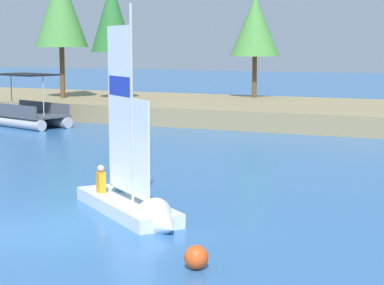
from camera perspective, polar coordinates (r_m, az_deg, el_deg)
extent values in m
plane|color=#2D609E|center=(17.10, -13.17, -7.43)|extent=(200.00, 200.00, 0.00)
cube|color=#897A56|center=(40.83, 10.01, 2.37)|extent=(80.00, 11.14, 1.06)
cylinder|color=brown|center=(45.93, -10.68, 5.71)|extent=(0.32, 0.32, 3.31)
cone|color=#47893D|center=(45.95, -10.82, 10.83)|extent=(3.45, 3.45, 4.90)
cylinder|color=brown|center=(44.62, -6.58, 5.53)|extent=(0.27, 0.27, 2.99)
cone|color=#286B2D|center=(44.62, -6.65, 10.31)|extent=(2.70, 2.70, 4.46)
cylinder|color=brown|center=(45.61, 5.19, 5.43)|extent=(0.31, 0.31, 2.72)
cone|color=#47893D|center=(45.58, 5.25, 9.60)|extent=(3.24, 3.24, 3.93)
cube|color=silver|center=(18.80, -5.45, -5.26)|extent=(4.32, 3.67, 0.37)
cone|color=silver|center=(16.84, -2.42, -6.82)|extent=(1.56, 1.57, 1.12)
cylinder|color=#B7B7BC|center=(17.96, -5.00, 3.12)|extent=(0.08, 0.08, 5.20)
cube|color=white|center=(18.69, -5.97, 2.85)|extent=(1.28, 0.97, 4.41)
cube|color=#1E33B2|center=(18.65, -6.00, 4.66)|extent=(1.16, 0.88, 0.53)
cube|color=white|center=(17.58, -4.21, -0.64)|extent=(0.77, 0.58, 2.57)
cylinder|color=#B7B7BC|center=(19.03, -5.87, -3.86)|extent=(1.30, 0.99, 0.06)
cube|color=orange|center=(19.66, -7.55, -3.29)|extent=(0.34, 0.33, 0.58)
sphere|color=tan|center=(19.58, -7.57, -2.14)|extent=(0.20, 0.20, 0.20)
cube|color=#338CCC|center=(19.76, -5.94, -3.28)|extent=(0.34, 0.33, 0.54)
sphere|color=tan|center=(19.68, -5.95, -2.20)|extent=(0.20, 0.20, 0.20)
cylinder|color=#B2B2B7|center=(40.00, -12.40, 1.86)|extent=(4.98, 2.07, 0.60)
cylinder|color=#B2B2B7|center=(39.02, -14.48, 1.64)|extent=(4.98, 2.07, 0.60)
cube|color=#474C56|center=(39.47, -13.44, 2.25)|extent=(5.31, 3.68, 0.10)
cube|color=#474C56|center=(40.05, -12.20, 2.88)|extent=(4.44, 1.48, 0.60)
cube|color=#474C56|center=(38.84, -14.77, 2.64)|extent=(4.44, 1.48, 0.60)
cylinder|color=#B2B2B7|center=(38.15, -12.21, 3.79)|extent=(0.06, 0.06, 2.14)
cylinder|color=#B2B2B7|center=(40.62, -14.71, 3.96)|extent=(0.06, 0.06, 2.14)
cube|color=black|center=(39.31, -13.55, 5.49)|extent=(3.89, 3.03, 0.08)
sphere|color=#E54C19|center=(14.12, 0.35, -9.48)|extent=(0.50, 0.50, 0.50)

